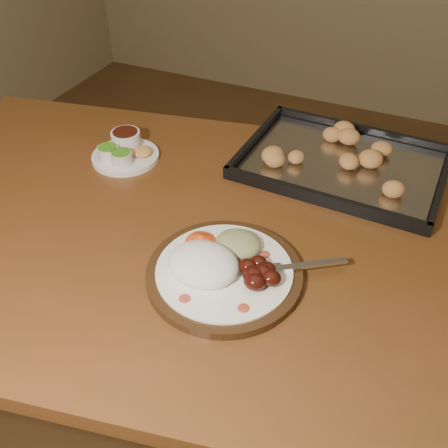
% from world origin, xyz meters
% --- Properties ---
extents(ground, '(4.00, 4.00, 0.00)m').
position_xyz_m(ground, '(0.00, 0.00, 0.00)').
color(ground, brown).
rests_on(ground, ground).
extents(dining_table, '(1.64, 1.16, 0.75)m').
position_xyz_m(dining_table, '(-0.18, -0.18, 0.65)').
color(dining_table, brown).
rests_on(dining_table, ground).
extents(dinner_plate, '(0.35, 0.29, 0.07)m').
position_xyz_m(dinner_plate, '(-0.10, -0.30, 0.77)').
color(dinner_plate, '#321D0E').
rests_on(dinner_plate, dining_table).
extents(condiment_saucer, '(0.17, 0.17, 0.06)m').
position_xyz_m(condiment_saucer, '(-0.49, -0.02, 0.77)').
color(condiment_saucer, white).
rests_on(condiment_saucer, dining_table).
extents(baking_tray, '(0.49, 0.37, 0.05)m').
position_xyz_m(baking_tray, '(0.01, 0.15, 0.76)').
color(baking_tray, black).
rests_on(baking_tray, dining_table).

